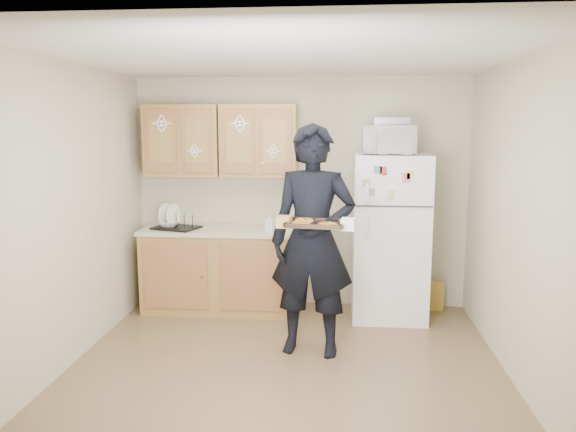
{
  "coord_description": "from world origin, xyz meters",
  "views": [
    {
      "loc": [
        0.42,
        -4.31,
        2.0
      ],
      "look_at": [
        -0.02,
        0.45,
        1.21
      ],
      "focal_mm": 35.0,
      "sensor_mm": 36.0,
      "label": 1
    }
  ],
  "objects": [
    {
      "name": "floor",
      "position": [
        0.0,
        0.0,
        0.0
      ],
      "size": [
        3.6,
        3.6,
        0.0
      ],
      "primitive_type": "plane",
      "color": "brown",
      "rests_on": "ground"
    },
    {
      "name": "wall_right",
      "position": [
        1.8,
        0.0,
        1.25
      ],
      "size": [
        0.04,
        3.6,
        2.5
      ],
      "primitive_type": "cube",
      "color": "#BDB599",
      "rests_on": "floor"
    },
    {
      "name": "upper_cab_left",
      "position": [
        -1.25,
        1.61,
        1.83
      ],
      "size": [
        0.8,
        0.33,
        0.75
      ],
      "primitive_type": "cube",
      "color": "#9C6A36",
      "rests_on": "wall_back"
    },
    {
      "name": "dish_rack",
      "position": [
        -1.3,
        1.42,
        0.99
      ],
      "size": [
        0.53,
        0.45,
        0.18
      ],
      "primitive_type": "cube",
      "rotation": [
        0.0,
        0.0,
        -0.31
      ],
      "color": "black",
      "rests_on": "countertop"
    },
    {
      "name": "wall_left",
      "position": [
        -1.8,
        0.0,
        1.25
      ],
      "size": [
        0.04,
        3.6,
        2.5
      ],
      "primitive_type": "cube",
      "color": "#BDB599",
      "rests_on": "floor"
    },
    {
      "name": "pizza_front_left",
      "position": [
        0.12,
        0.06,
        1.22
      ],
      "size": [
        0.15,
        0.15,
        0.02
      ],
      "primitive_type": "cylinder",
      "color": "orange",
      "rests_on": "baking_tray"
    },
    {
      "name": "baking_tray",
      "position": [
        0.24,
        0.13,
        1.21
      ],
      "size": [
        0.5,
        0.39,
        0.04
      ],
      "primitive_type": "cube",
      "rotation": [
        0.0,
        0.0,
        -0.12
      ],
      "color": "black",
      "rests_on": "person"
    },
    {
      "name": "pizza_front_right",
      "position": [
        0.34,
        0.04,
        1.22
      ],
      "size": [
        0.15,
        0.15,
        0.02
      ],
      "primitive_type": "cylinder",
      "color": "orange",
      "rests_on": "baking_tray"
    },
    {
      "name": "microwave",
      "position": [
        0.91,
        1.38,
        1.84
      ],
      "size": [
        0.52,
        0.36,
        0.29
      ],
      "primitive_type": "imported",
      "rotation": [
        0.0,
        0.0,
        -0.01
      ],
      "color": "white",
      "rests_on": "refrigerator"
    },
    {
      "name": "ceiling",
      "position": [
        0.0,
        0.0,
        2.5
      ],
      "size": [
        3.6,
        3.6,
        0.0
      ],
      "primitive_type": "plane",
      "color": "silver",
      "rests_on": "wall_back"
    },
    {
      "name": "pizza_back_left",
      "position": [
        0.14,
        0.22,
        1.22
      ],
      "size": [
        0.15,
        0.15,
        0.02
      ],
      "primitive_type": "cylinder",
      "color": "orange",
      "rests_on": "baking_tray"
    },
    {
      "name": "bowl",
      "position": [
        -1.38,
        1.42,
        0.95
      ],
      "size": [
        0.24,
        0.24,
        0.06
      ],
      "primitive_type": "imported",
      "rotation": [
        0.0,
        0.0,
        0.03
      ],
      "color": "silver",
      "rests_on": "dish_rack"
    },
    {
      "name": "refrigerator",
      "position": [
        0.95,
        1.43,
        0.85
      ],
      "size": [
        0.75,
        0.7,
        1.7
      ],
      "primitive_type": "cube",
      "color": "white",
      "rests_on": "floor"
    },
    {
      "name": "base_cabinet",
      "position": [
        -0.85,
        1.48,
        0.43
      ],
      "size": [
        1.6,
        0.6,
        0.86
      ],
      "primitive_type": "cube",
      "color": "#9C6A36",
      "rests_on": "floor"
    },
    {
      "name": "wall_front",
      "position": [
        0.0,
        -1.8,
        1.25
      ],
      "size": [
        3.6,
        0.04,
        2.5
      ],
      "primitive_type": "cube",
      "color": "#BDB599",
      "rests_on": "floor"
    },
    {
      "name": "foil_pan",
      "position": [
        0.93,
        1.41,
        2.03
      ],
      "size": [
        0.35,
        0.25,
        0.07
      ],
      "primitive_type": "cube",
      "rotation": [
        0.0,
        0.0,
        -0.01
      ],
      "color": "silver",
      "rests_on": "microwave"
    },
    {
      "name": "person",
      "position": [
        0.2,
        0.42,
        1.0
      ],
      "size": [
        0.79,
        0.57,
        2.01
      ],
      "primitive_type": "imported",
      "rotation": [
        0.0,
        0.0,
        -0.12
      ],
      "color": "black",
      "rests_on": "floor"
    },
    {
      "name": "cereal_box",
      "position": [
        1.47,
        1.67,
        0.16
      ],
      "size": [
        0.2,
        0.07,
        0.32
      ],
      "primitive_type": "cube",
      "color": "gold",
      "rests_on": "floor"
    },
    {
      "name": "upper_cab_right",
      "position": [
        -0.43,
        1.61,
        1.83
      ],
      "size": [
        0.8,
        0.33,
        0.75
      ],
      "primitive_type": "cube",
      "color": "#9C6A36",
      "rests_on": "wall_back"
    },
    {
      "name": "countertop",
      "position": [
        -0.85,
        1.48,
        0.88
      ],
      "size": [
        1.64,
        0.64,
        0.04
      ],
      "primitive_type": "cube",
      "color": "beige",
      "rests_on": "base_cabinet"
    },
    {
      "name": "soap_bottle",
      "position": [
        -0.28,
        1.33,
        1.0
      ],
      "size": [
        0.1,
        0.11,
        0.19
      ],
      "primitive_type": "imported",
      "rotation": [
        0.0,
        0.0,
        -0.22
      ],
      "color": "white",
      "rests_on": "countertop"
    },
    {
      "name": "wall_back",
      "position": [
        0.0,
        1.8,
        1.25
      ],
      "size": [
        3.6,
        0.04,
        2.5
      ],
      "primitive_type": "cube",
      "color": "#BDB599",
      "rests_on": "floor"
    }
  ]
}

